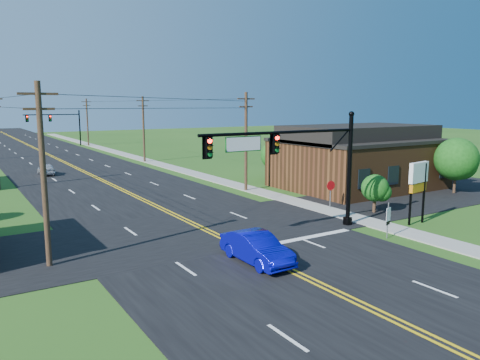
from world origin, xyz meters
TOP-DOWN VIEW (x-y plane):
  - ground at (0.00, 0.00)m, footprint 260.00×260.00m
  - road_main at (0.00, 50.00)m, footprint 16.00×220.00m
  - road_cross at (0.00, 12.00)m, footprint 70.00×10.00m
  - sidewalk at (10.50, 40.00)m, footprint 2.00×160.00m
  - signal_mast_main at (4.34, 8.00)m, footprint 11.30×0.60m
  - signal_mast_far at (4.44, 80.00)m, footprint 10.98×0.60m
  - brick_building at (20.00, 18.00)m, footprint 14.20×11.20m
  - utility_pole_left_a at (-9.50, 10.00)m, footprint 1.80×0.28m
  - utility_pole_right_a at (9.80, 22.00)m, footprint 1.80×0.28m
  - utility_pole_right_b at (9.80, 48.00)m, footprint 1.80×0.28m
  - utility_pole_right_c at (9.80, 78.00)m, footprint 1.80×0.28m
  - tree_right_front at (25.00, 11.00)m, footprint 3.80×3.80m
  - tree_right_back at (16.00, 26.00)m, footprint 3.00×3.00m
  - shrub_corner at (13.00, 9.50)m, footprint 2.00×2.00m
  - blue_car at (-0.57, 4.94)m, footprint 1.67×4.65m
  - distant_car at (-4.06, 42.20)m, footprint 1.62×3.84m
  - route_sign at (8.54, 4.45)m, footprint 0.53×0.18m
  - stop_sign at (11.26, 12.31)m, footprint 0.77×0.12m
  - pylon_sign at (12.89, 5.78)m, footprint 2.04×0.61m

SIDE VIEW (x-z plane):
  - ground at x=0.00m, z-range 0.00..0.00m
  - road_main at x=0.00m, z-range 0.00..0.04m
  - road_cross at x=0.00m, z-range 0.00..0.04m
  - sidewalk at x=10.50m, z-range 0.00..0.08m
  - distant_car at x=-4.06m, z-range 0.00..1.30m
  - blue_car at x=-0.57m, z-range 0.00..1.52m
  - route_sign at x=8.54m, z-range 0.18..2.34m
  - stop_sign at x=11.26m, z-range 0.48..2.65m
  - shrub_corner at x=13.00m, z-range 0.42..3.28m
  - brick_building at x=20.00m, z-range 0.00..4.70m
  - tree_right_back at x=16.00m, z-range 0.55..4.65m
  - pylon_sign at x=12.89m, z-range 0.96..5.11m
  - tree_right_front at x=25.00m, z-range 0.60..5.60m
  - signal_mast_far at x=4.44m, z-range 0.81..8.29m
  - utility_pole_left_a at x=-9.50m, z-range 0.22..9.22m
  - utility_pole_right_a at x=9.80m, z-range 0.22..9.22m
  - utility_pole_right_b at x=9.80m, z-range 0.22..9.22m
  - utility_pole_right_c at x=9.80m, z-range 0.22..9.22m
  - signal_mast_main at x=4.34m, z-range 1.01..8.49m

